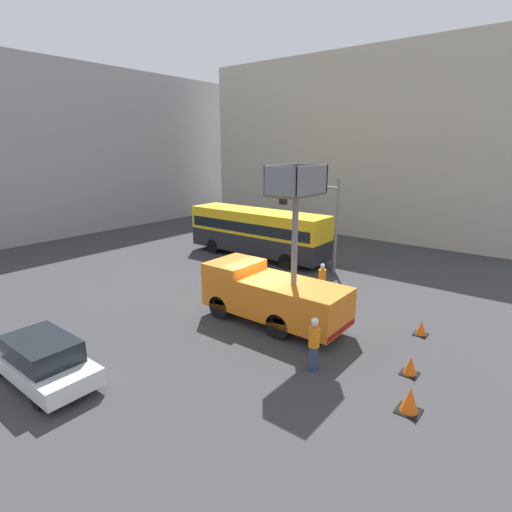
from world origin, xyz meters
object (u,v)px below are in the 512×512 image
traffic_light_pole (318,211)px  utility_truck (272,291)px  parked_car_curbside (41,359)px  traffic_cone_mid_road (421,328)px  road_worker_near_truck (314,344)px  city_bus (258,230)px  traffic_cone_far_side (410,366)px  road_worker_directing (322,280)px  traffic_cone_near_truck (410,401)px

traffic_light_pole → utility_truck: bearing=-165.7°
utility_truck → parked_car_curbside: utility_truck is taller
parked_car_curbside → traffic_cone_mid_road: bearing=-38.4°
utility_truck → road_worker_near_truck: 4.08m
city_bus → traffic_cone_far_side: 15.82m
road_worker_near_truck → parked_car_curbside: size_ratio=0.42×
traffic_light_pole → road_worker_near_truck: bearing=-150.4°
city_bus → road_worker_near_truck: (-10.32, -10.49, -0.92)m
utility_truck → traffic_light_pole: (6.79, 1.73, 2.45)m
utility_truck → parked_car_curbside: 8.93m
traffic_light_pole → traffic_cone_mid_road: bearing=-118.7°
city_bus → road_worker_near_truck: 14.74m
road_worker_directing → traffic_cone_mid_road: road_worker_directing is taller
traffic_cone_mid_road → traffic_cone_far_side: bearing=-169.6°
traffic_cone_near_truck → traffic_cone_far_side: bearing=17.2°
city_bus → traffic_cone_far_side: (-8.53, -13.22, -1.60)m
utility_truck → traffic_cone_mid_road: size_ratio=11.02×
city_bus → traffic_cone_far_side: size_ratio=15.76×
city_bus → traffic_light_pole: size_ratio=1.80×
traffic_cone_near_truck → parked_car_curbside: (-5.81, 10.03, 0.41)m
traffic_cone_near_truck → traffic_cone_mid_road: traffic_cone_near_truck is taller
city_bus → parked_car_curbside: 16.85m
road_worker_directing → parked_car_curbside: bearing=4.8°
traffic_light_pole → traffic_cone_mid_road: traffic_light_pole is taller
utility_truck → traffic_light_pole: utility_truck is taller
traffic_light_pole → road_worker_near_truck: size_ratio=2.92×
road_worker_directing → parked_car_curbside: size_ratio=0.38×
traffic_light_pole → traffic_cone_mid_road: 9.03m
city_bus → road_worker_near_truck: bearing=133.0°
utility_truck → parked_car_curbside: (-8.27, 3.28, -0.69)m
traffic_cone_mid_road → city_bus: bearing=67.3°
city_bus → traffic_cone_near_truck: 17.49m
road_worker_directing → traffic_cone_near_truck: size_ratio=2.27×
city_bus → traffic_cone_mid_road: (-5.28, -12.62, -1.61)m
traffic_cone_near_truck → traffic_cone_mid_road: 5.42m
traffic_cone_mid_road → parked_car_curbside: parked_car_curbside is taller
road_worker_near_truck → traffic_cone_mid_road: 5.51m
traffic_cone_mid_road → traffic_cone_far_side: 3.30m
traffic_light_pole → traffic_cone_mid_road: (-3.97, -7.26, -3.63)m
traffic_light_pole → road_worker_near_truck: traffic_light_pole is taller
road_worker_near_truck → traffic_cone_far_side: size_ratio=2.99×
city_bus → road_worker_directing: (-3.97, -7.27, -1.02)m
road_worker_near_truck → traffic_cone_far_side: bearing=-169.9°
city_bus → traffic_cone_far_side: bearing=144.6°
traffic_light_pole → road_worker_directing: size_ratio=3.22×
road_worker_near_truck → parked_car_curbside: (-6.06, 6.67, -0.21)m
parked_car_curbside → road_worker_directing: bearing=-15.6°
traffic_cone_far_side → parked_car_curbside: (-7.84, 9.41, 0.47)m
traffic_light_pole → traffic_cone_near_truck: bearing=-137.5°
road_worker_directing → traffic_light_pole: bearing=-124.0°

